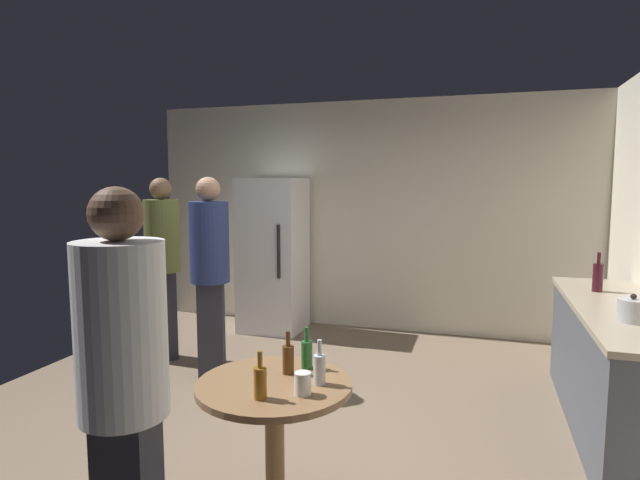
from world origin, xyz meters
name	(u,v)px	position (x,y,z in m)	size (l,w,h in m)	color
ground_plane	(285,428)	(0.00, 0.00, -0.05)	(5.20, 5.20, 0.10)	#7A6651
wall_back	(364,216)	(0.00, 2.63, 1.35)	(5.32, 0.06, 2.70)	silver
refrigerator	(273,255)	(-1.00, 2.20, 0.90)	(0.70, 0.68, 1.80)	white
kitchen_counter	(619,369)	(2.28, 0.57, 0.45)	(0.64, 2.17, 0.90)	#4C515B
kettle	(633,310)	(2.23, 0.14, 0.97)	(0.24, 0.17, 0.18)	#B2B2B7
wine_bottle_on_counter	(598,277)	(2.21, 1.06, 1.02)	(0.08, 0.08, 0.31)	#3F141E
foreground_table	(274,402)	(0.35, -1.02, 0.63)	(0.80, 0.80, 0.73)	olive
beer_bottle_amber	(260,381)	(0.36, -1.23, 0.82)	(0.06, 0.06, 0.23)	#8C5919
beer_bottle_brown	(288,358)	(0.37, -0.88, 0.82)	(0.06, 0.06, 0.23)	#593314
beer_bottle_green	(307,353)	(0.44, -0.78, 0.82)	(0.06, 0.06, 0.23)	#26662D
beer_bottle_clear	(319,368)	(0.58, -0.97, 0.82)	(0.06, 0.06, 0.23)	silver
plastic_cup_white	(303,384)	(0.54, -1.12, 0.79)	(0.08, 0.08, 0.11)	white
person_in_navy_shirt	(210,262)	(-0.91, 0.56, 1.06)	(0.44, 0.44, 1.80)	#2D2D38
person_in_white_shirt	(123,374)	(0.04, -1.77, 1.02)	(0.37, 0.37, 1.74)	#2D2D38
person_in_olive_shirt	(163,254)	(-1.62, 0.91, 1.06)	(0.48, 0.48, 1.79)	#2D2D38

